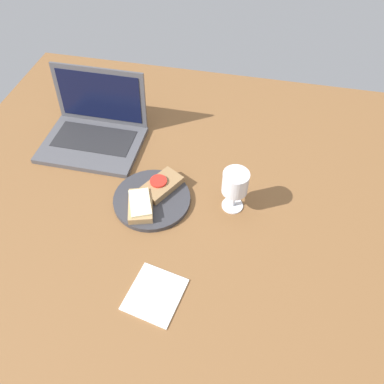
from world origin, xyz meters
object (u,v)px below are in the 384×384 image
object	(u,v)px
sandwich_with_tomato	(162,185)
napkin	(155,294)
wine_glass	(235,184)
laptop	(95,129)
sandwich_with_cheese	(141,205)
plate	(152,199)

from	to	relation	value
sandwich_with_tomato	napkin	size ratio (longest dim) A/B	1.04
sandwich_with_tomato	wine_glass	bearing A→B (deg)	-3.22
sandwich_with_tomato	laptop	bearing A→B (deg)	147.02
wine_glass	laptop	distance (cm)	51.68
sandwich_with_cheese	wine_glass	distance (cm)	26.40
sandwich_with_cheese	laptop	xyz separation A→B (cm)	(-23.34, 25.95, 1.29)
wine_glass	napkin	xyz separation A→B (cm)	(-14.16, -30.37, -8.97)
plate	sandwich_with_cheese	world-z (taller)	sandwich_with_cheese
sandwich_with_tomato	sandwich_with_cheese	distance (cm)	9.19
sandwich_with_tomato	wine_glass	size ratio (longest dim) A/B	1.03
sandwich_with_cheese	napkin	distance (cm)	25.48
sandwich_with_tomato	laptop	size ratio (longest dim) A/B	0.44
laptop	sandwich_with_tomato	bearing A→B (deg)	-32.98
sandwich_with_cheese	laptop	distance (cm)	34.93
plate	laptop	bearing A→B (deg)	139.22
sandwich_with_tomato	napkin	distance (cm)	32.34
sandwich_with_tomato	plate	bearing A→B (deg)	-113.16
sandwich_with_tomato	sandwich_with_cheese	size ratio (longest dim) A/B	1.10
sandwich_with_cheese	napkin	xyz separation A→B (cm)	(10.40, -23.12, -2.57)
laptop	sandwich_with_cheese	bearing A→B (deg)	-48.04
laptop	wine_glass	bearing A→B (deg)	-21.34
plate	napkin	world-z (taller)	plate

